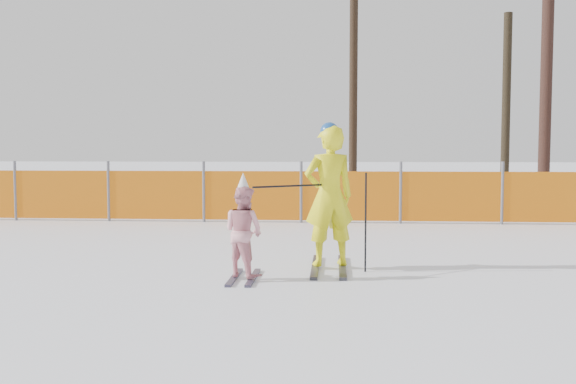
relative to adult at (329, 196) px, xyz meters
name	(u,v)px	position (x,y,z in m)	size (l,w,h in m)	color
ground	(285,283)	(-0.49, -0.94, -0.92)	(120.00, 120.00, 0.00)	white
adult	(329,196)	(0.00, 0.00, 0.00)	(0.74, 1.53, 1.85)	black
child	(243,231)	(-0.99, -0.72, -0.35)	(0.65, 0.97, 1.24)	black
ski_poles	(332,206)	(0.03, -0.27, -0.11)	(1.36, 0.59, 1.23)	black
safety_fence	(147,195)	(-3.79, 4.89, -0.36)	(17.81, 0.06, 1.25)	#595960
tree_trunks	(476,85)	(3.79, 9.22, 2.25)	(4.89, 2.80, 6.74)	black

